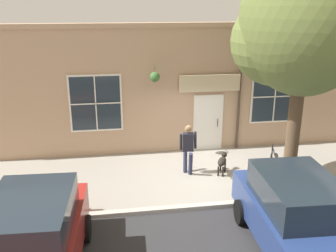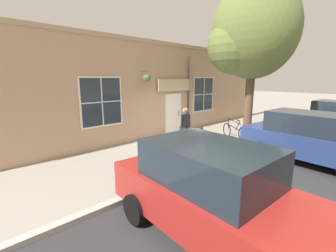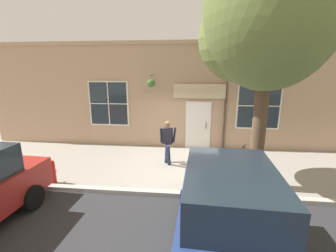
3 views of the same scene
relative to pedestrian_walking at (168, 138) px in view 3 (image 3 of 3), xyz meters
The scene contains 8 objects.
ground_plane 1.10m from the pedestrian_walking, 65.09° to the left, with size 90.00×90.00×0.00m, color gray.
storefront_facade 2.56m from the pedestrian_walking, 167.94° to the left, with size 0.95×18.00×4.63m.
pedestrian_walking is the anchor object (origin of this frame).
dog_on_leash 1.25m from the pedestrian_walking, 81.88° to the left, with size 0.95×0.54×0.64m.
street_tree_by_curb 4.79m from the pedestrian_walking, 63.49° to the left, with size 3.78×3.47×7.01m.
leaning_bicycle 2.75m from the pedestrian_walking, 69.66° to the left, with size 1.66×0.60×1.01m.
parked_car_mid_block 4.61m from the pedestrian_walking, 19.41° to the left, with size 4.38×2.09×1.75m.
fire_hydrant 3.90m from the pedestrian_walking, 60.57° to the right, with size 0.34×0.20×0.77m.
Camera 3 is at (7.61, 0.36, 3.39)m, focal length 24.00 mm.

